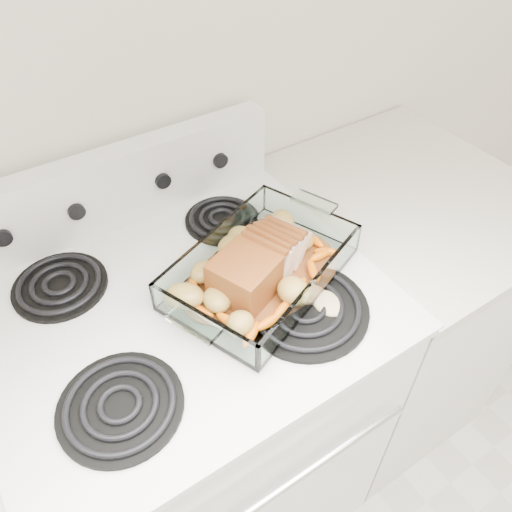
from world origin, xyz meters
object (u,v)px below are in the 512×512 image
baking_dish (261,272)px  pork_roast (252,265)px  counter_right (383,308)px  electric_range (198,411)px

baking_dish → pork_roast: 0.04m
baking_dish → pork_roast: bearing=158.2°
counter_right → pork_roast: (-0.53, -0.05, 0.53)m
counter_right → baking_dish: bearing=-174.3°
baking_dish → pork_roast: pork_roast is taller
electric_range → baking_dish: (0.16, -0.05, 0.48)m
electric_range → pork_roast: size_ratio=4.92×
counter_right → pork_roast: pork_roast is taller
counter_right → pork_roast: bearing=-174.6°
pork_roast → baking_dish: bearing=-7.5°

